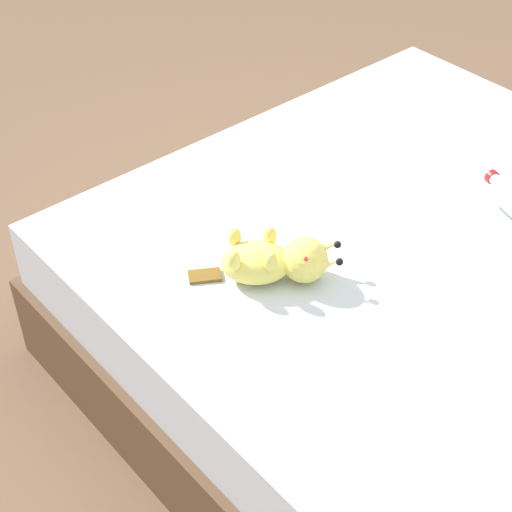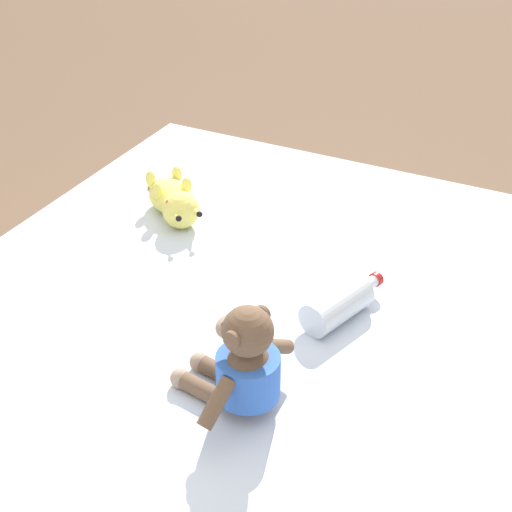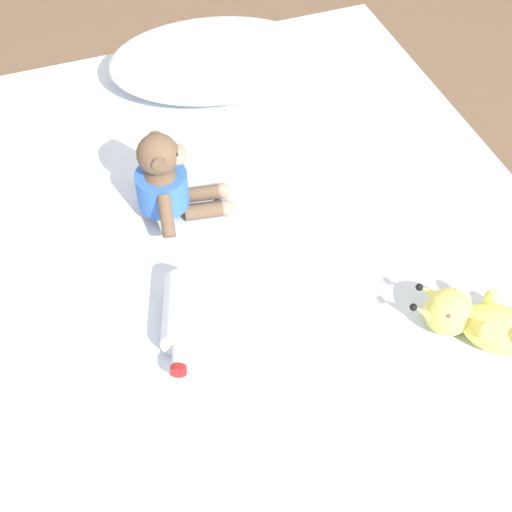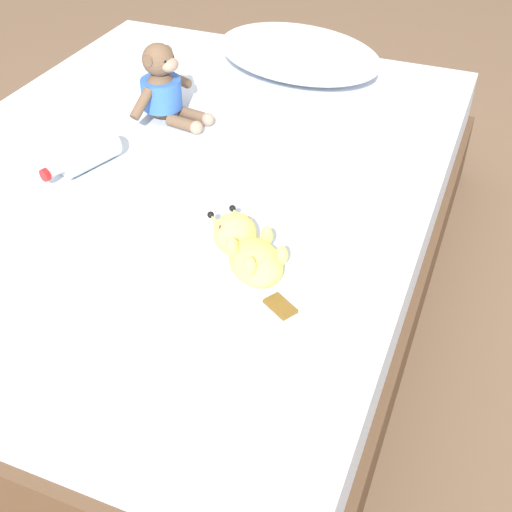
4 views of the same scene
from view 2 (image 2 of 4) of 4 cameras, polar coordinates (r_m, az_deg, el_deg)
The scene contains 5 objects.
ground_plane at distance 1.96m, azimuth -2.09°, elevation -14.99°, with size 16.00×16.00×0.00m, color brown.
bed at distance 1.81m, azimuth -2.23°, elevation -10.60°, with size 1.45×1.86×0.42m.
plush_monkey at distance 1.42m, azimuth -0.97°, elevation -8.38°, with size 0.24×0.29×0.24m.
plush_yellow_creature at distance 2.05m, azimuth -6.23°, elevation 4.19°, with size 0.29×0.25×0.10m.
glass_bottle at distance 1.67m, azimuth 6.28°, elevation -3.66°, with size 0.13×0.24×0.08m.
Camera 2 is at (-0.64, 1.14, 1.46)m, focal length 52.76 mm.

